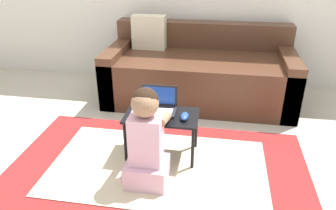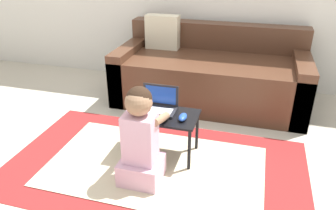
{
  "view_description": "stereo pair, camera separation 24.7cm",
  "coord_description": "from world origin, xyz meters",
  "px_view_note": "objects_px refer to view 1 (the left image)",
  "views": [
    {
      "loc": [
        0.33,
        -2.1,
        1.51
      ],
      "look_at": [
        -0.04,
        0.09,
        0.42
      ],
      "focal_mm": 35.0,
      "sensor_mm": 36.0,
      "label": 1
    },
    {
      "loc": [
        0.57,
        -2.05,
        1.51
      ],
      "look_at": [
        -0.04,
        0.09,
        0.42
      ],
      "focal_mm": 35.0,
      "sensor_mm": 36.0,
      "label": 2
    }
  ],
  "objects_px": {
    "laptop": "(158,107)",
    "laptop_desk": "(162,120)",
    "couch": "(199,73)",
    "computer_mouse": "(184,116)",
    "person_seated": "(146,140)"
  },
  "relations": [
    {
      "from": "laptop",
      "to": "laptop_desk",
      "type": "bearing_deg",
      "value": -53.94
    },
    {
      "from": "couch",
      "to": "laptop_desk",
      "type": "relative_size",
      "value": 3.43
    },
    {
      "from": "laptop_desk",
      "to": "laptop",
      "type": "bearing_deg",
      "value": 126.06
    },
    {
      "from": "laptop_desk",
      "to": "computer_mouse",
      "type": "xyz_separation_m",
      "value": [
        0.18,
        -0.04,
        0.07
      ]
    },
    {
      "from": "laptop",
      "to": "person_seated",
      "type": "xyz_separation_m",
      "value": [
        -0.0,
        -0.39,
        -0.05
      ]
    },
    {
      "from": "couch",
      "to": "laptop",
      "type": "distance_m",
      "value": 1.12
    },
    {
      "from": "laptop",
      "to": "couch",
      "type": "bearing_deg",
      "value": 78.26
    },
    {
      "from": "computer_mouse",
      "to": "laptop_desk",
      "type": "bearing_deg",
      "value": 167.81
    },
    {
      "from": "couch",
      "to": "laptop",
      "type": "relative_size",
      "value": 6.79
    },
    {
      "from": "laptop_desk",
      "to": "computer_mouse",
      "type": "distance_m",
      "value": 0.19
    },
    {
      "from": "laptop_desk",
      "to": "person_seated",
      "type": "height_order",
      "value": "person_seated"
    },
    {
      "from": "laptop",
      "to": "person_seated",
      "type": "relative_size",
      "value": 0.39
    },
    {
      "from": "computer_mouse",
      "to": "person_seated",
      "type": "bearing_deg",
      "value": -125.85
    },
    {
      "from": "person_seated",
      "to": "computer_mouse",
      "type": "bearing_deg",
      "value": 54.15
    },
    {
      "from": "laptop_desk",
      "to": "person_seated",
      "type": "bearing_deg",
      "value": -96.89
    }
  ]
}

